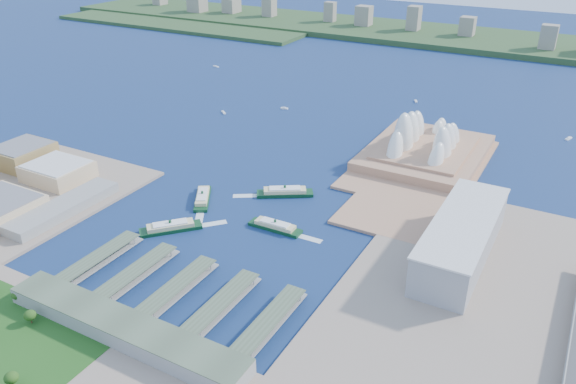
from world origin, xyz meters
The scene contains 18 objects.
ground centered at (0.00, 0.00, 0.00)m, with size 3000.00×3000.00×0.00m, color #0F2347.
east_land centered at (240.00, -50.00, 1.50)m, with size 240.00×500.00×3.00m, color gray.
peninsula centered at (107.50, 260.00, 1.50)m, with size 135.00×220.00×3.00m, color tan.
far_shore centered at (0.00, 980.00, 6.00)m, with size 2200.00×260.00×12.00m, color #2D4926.
opera_house centered at (105.00, 280.00, 32.00)m, with size 134.00×180.00×58.00m, color white, non-canonical shape.
toaster_building centered at (195.00, 80.00, 20.50)m, with size 45.00×155.00×35.00m, color gray.
ferry_wharves centered at (14.00, -75.00, 4.65)m, with size 184.00×90.00×9.30m, color #495842, non-canonical shape.
terminal_building centered at (15.00, -135.00, 9.00)m, with size 200.00×28.00×12.00m, color gray.
far_skyline centered at (0.00, 960.00, 39.50)m, with size 1900.00×140.00×55.00m, color gray, non-canonical shape.
ferry_a centered at (-64.25, 60.96, 5.12)m, with size 13.80×54.21×10.25m, color #0E391B, non-canonical shape.
ferry_b centered at (4.58, 112.80, 5.60)m, with size 15.07×59.21×11.20m, color #0E391B, non-canonical shape.
ferry_c centered at (-53.51, -2.95, 5.45)m, with size 14.68×57.66×10.90m, color #0E391B, non-canonical shape.
ferry_d centered at (31.02, 47.03, 4.96)m, with size 13.35×52.45×9.92m, color #0E391B, non-canonical shape.
boat_a centered at (-204.47, 299.51, 1.32)m, with size 3.43×13.73×2.65m, color white, non-canonical shape.
boat_b centered at (-135.18, 359.38, 1.49)m, with size 3.87×11.05×2.98m, color white, non-canonical shape.
boat_c centered at (251.55, 432.82, 1.48)m, with size 3.83×13.12×2.95m, color white, non-canonical shape.
boat_d centered at (-372.50, 514.35, 1.16)m, with size 3.00×13.72×2.32m, color white, non-canonical shape.
boat_e centered at (27.56, 489.60, 1.41)m, with size 3.66×11.51×2.82m, color white, non-canonical shape.
Camera 1 is at (263.56, -346.13, 271.04)m, focal length 35.00 mm.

